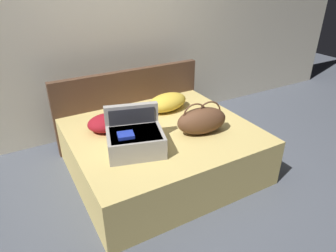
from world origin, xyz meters
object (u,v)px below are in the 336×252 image
Objects in this scene: pillow_near_headboard at (107,123)px; pillow_center_head at (167,102)px; bed at (162,150)px; hard_case_large at (135,138)px; duffel_bag at (202,120)px.

pillow_near_headboard is 0.76× the size of pillow_center_head.
bed is 0.58m from hard_case_large.
bed is 0.65m from pillow_near_headboard.
hard_case_large reaches higher than pillow_near_headboard.
duffel_bag is (0.71, -0.03, 0.02)m from hard_case_large.
pillow_center_head is (0.29, 0.41, 0.34)m from bed.
duffel_bag is at bearing -32.95° from pillow_near_headboard.
duffel_bag is at bearing -87.76° from pillow_center_head.
hard_case_large is 0.71m from duffel_bag.
duffel_bag is 0.65m from pillow_center_head.
hard_case_large is at bearing -151.63° from bed.
bed is 3.06× the size of hard_case_large.
duffel_bag reaches higher than bed.
pillow_center_head is at bearing 58.22° from hard_case_large.
duffel_bag reaches higher than pillow_center_head.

